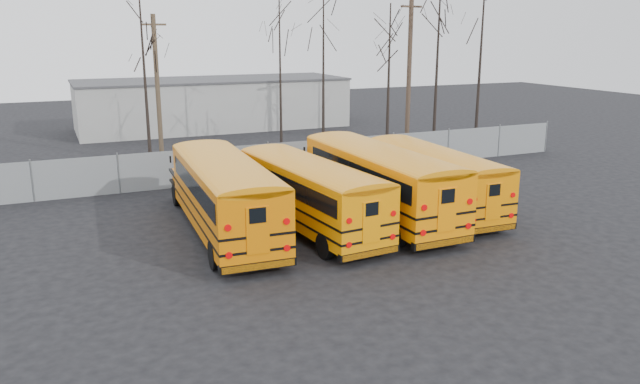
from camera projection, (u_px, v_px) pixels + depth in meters
name	position (u px, v px, depth m)	size (l,w,h in m)	color
ground	(370.00, 244.00, 24.27)	(120.00, 120.00, 0.00)	black
fence	(268.00, 161.00, 34.65)	(40.00, 0.04, 2.00)	gray
distant_building	(213.00, 104.00, 52.89)	(22.00, 8.00, 4.00)	#A5A4A0
bus_a	(223.00, 189.00, 24.91)	(3.20, 11.62, 3.22)	black
bus_b	(308.00, 189.00, 25.61)	(3.40, 10.84, 2.99)	black
bus_c	(377.00, 176.00, 27.11)	(2.82, 11.68, 3.26)	black
bus_d	(431.00, 173.00, 28.50)	(2.81, 10.53, 2.92)	black
utility_pole_left	(158.00, 90.00, 37.17)	(1.55, 0.63, 8.99)	#4C3D2B
utility_pole_right	(409.00, 71.00, 43.50)	(1.83, 0.47, 10.32)	#463427
tree_1	(145.00, 86.00, 33.55)	(0.26, 0.26, 10.30)	black
tree_2	(280.00, 80.00, 37.57)	(0.26, 0.26, 10.36)	black
tree_3	(323.00, 69.00, 40.63)	(0.26, 0.26, 11.25)	black
tree_4	(389.00, 82.00, 39.77)	(0.26, 0.26, 9.71)	black
tree_5	(437.00, 61.00, 42.81)	(0.26, 0.26, 12.10)	black
tree_6	(481.00, 56.00, 44.26)	(0.26, 0.26, 12.63)	black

